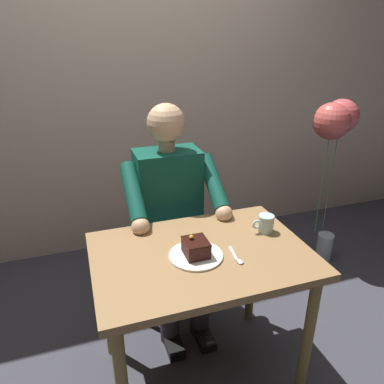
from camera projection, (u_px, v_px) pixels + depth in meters
The scene contains 10 objects.
ground_plane at pixel (200, 371), 1.90m from camera, with size 14.00×14.00×0.00m, color #3D3D46.
cafe_rear_panel at pixel (132, 53), 2.57m from camera, with size 6.40×0.12×3.00m, color beige.
dining_table at pixel (201, 271), 1.64m from camera, with size 0.96×0.67×0.74m.
chair at pixel (165, 227), 2.26m from camera, with size 0.42×0.42×0.92m.
seated_person at pixel (172, 215), 2.05m from camera, with size 0.53×0.58×1.29m.
dessert_plate at pixel (196, 255), 1.57m from camera, with size 0.24×0.24×0.01m, color white.
cake_slice at pixel (196, 247), 1.55m from camera, with size 0.10×0.11×0.09m.
coffee_cup at pixel (266, 223), 1.75m from camera, with size 0.11×0.08×0.09m.
dessert_spoon at pixel (237, 258), 1.55m from camera, with size 0.03×0.14×0.01m.
balloon_display at pixel (335, 133), 2.49m from camera, with size 0.34×0.27×1.22m.
Camera 1 is at (0.47, 1.28, 1.62)m, focal length 33.79 mm.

